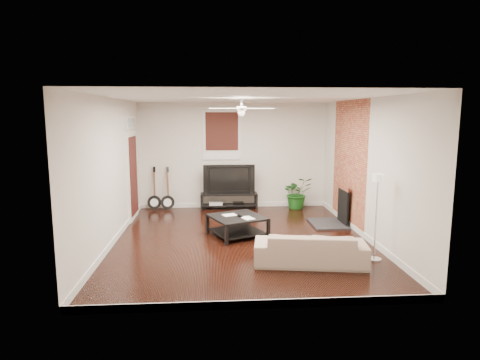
{
  "coord_description": "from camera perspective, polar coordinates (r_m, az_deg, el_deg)",
  "views": [
    {
      "loc": [
        -0.59,
        -7.95,
        2.47
      ],
      "look_at": [
        0.0,
        0.4,
        1.15
      ],
      "focal_mm": 30.77,
      "sensor_mm": 36.0,
      "label": 1
    }
  ],
  "objects": [
    {
      "name": "room",
      "position": [
        8.04,
        0.2,
        1.32
      ],
      "size": [
        5.01,
        6.01,
        2.81
      ],
      "color": "black",
      "rests_on": "ground"
    },
    {
      "name": "brick_accent",
      "position": [
        9.52,
        14.86,
        2.21
      ],
      "size": [
        0.02,
        2.2,
        2.8
      ],
      "primitive_type": "cube",
      "color": "#9A4131",
      "rests_on": "floor"
    },
    {
      "name": "fireplace",
      "position": [
        9.59,
        13.0,
        -3.37
      ],
      "size": [
        0.8,
        1.1,
        0.92
      ],
      "primitive_type": "cube",
      "color": "black",
      "rests_on": "floor"
    },
    {
      "name": "window_back",
      "position": [
        10.93,
        -2.53,
        6.23
      ],
      "size": [
        1.0,
        0.06,
        1.3
      ],
      "primitive_type": "cube",
      "color": "#33160D",
      "rests_on": "wall_back"
    },
    {
      "name": "door_left",
      "position": [
        10.1,
        -14.69,
        1.73
      ],
      "size": [
        0.08,
        1.0,
        2.5
      ],
      "primitive_type": "cube",
      "color": "white",
      "rests_on": "wall_left"
    },
    {
      "name": "tv_stand",
      "position": [
        10.97,
        -1.54,
        -2.92
      ],
      "size": [
        1.51,
        0.4,
        0.42
      ],
      "primitive_type": "cube",
      "color": "black",
      "rests_on": "floor"
    },
    {
      "name": "tv",
      "position": [
        10.89,
        -1.56,
        0.19
      ],
      "size": [
        1.35,
        0.18,
        0.78
      ],
      "primitive_type": "imported",
      "color": "black",
      "rests_on": "tv_stand"
    },
    {
      "name": "coffee_table",
      "position": [
        8.53,
        -0.4,
        -6.4
      ],
      "size": [
        1.31,
        1.31,
        0.42
      ],
      "primitive_type": "cube",
      "rotation": [
        0.0,
        0.0,
        0.41
      ],
      "color": "black",
      "rests_on": "floor"
    },
    {
      "name": "sofa",
      "position": [
        7.07,
        9.69,
        -9.3
      ],
      "size": [
        1.94,
        1.0,
        0.54
      ],
      "primitive_type": "imported",
      "rotation": [
        0.0,
        0.0,
        2.99
      ],
      "color": "tan",
      "rests_on": "floor"
    },
    {
      "name": "floor_lamp",
      "position": [
        7.38,
        18.36,
        -4.94
      ],
      "size": [
        0.28,
        0.28,
        1.51
      ],
      "primitive_type": null,
      "rotation": [
        0.0,
        0.0,
        -0.15
      ],
      "color": "silver",
      "rests_on": "floor"
    },
    {
      "name": "potted_plant",
      "position": [
        11.04,
        7.93,
        -1.77
      ],
      "size": [
        0.88,
        0.79,
        0.86
      ],
      "primitive_type": "imported",
      "rotation": [
        0.0,
        0.0,
        0.17
      ],
      "color": "#185518",
      "rests_on": "floor"
    },
    {
      "name": "guitar_left",
      "position": [
        10.97,
        -11.85,
        -1.17
      ],
      "size": [
        0.38,
        0.28,
        1.15
      ],
      "primitive_type": null,
      "rotation": [
        0.0,
        0.0,
        0.1
      ],
      "color": "black",
      "rests_on": "floor"
    },
    {
      "name": "guitar_right",
      "position": [
        10.9,
        -10.05,
        -1.18
      ],
      "size": [
        0.4,
        0.32,
        1.15
      ],
      "primitive_type": null,
      "rotation": [
        0.0,
        0.0,
        0.2
      ],
      "color": "black",
      "rests_on": "floor"
    },
    {
      "name": "ceiling_fan",
      "position": [
        7.97,
        0.21,
        9.9
      ],
      "size": [
        1.24,
        1.24,
        0.32
      ],
      "primitive_type": null,
      "color": "white",
      "rests_on": "ceiling"
    }
  ]
}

